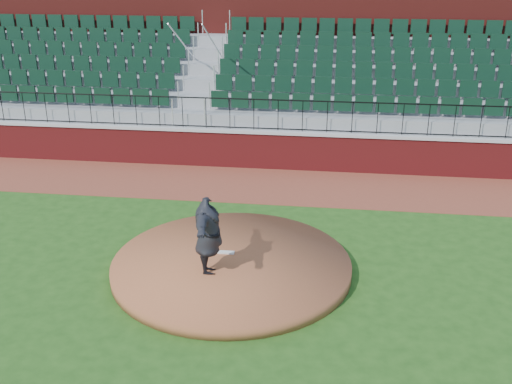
% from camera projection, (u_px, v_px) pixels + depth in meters
% --- Properties ---
extents(ground, '(90.00, 90.00, 0.00)m').
position_uv_depth(ground, '(247.00, 270.00, 13.55)').
color(ground, '#204A15').
rests_on(ground, ground).
extents(warning_track, '(34.00, 3.20, 0.01)m').
position_uv_depth(warning_track, '(272.00, 185.00, 18.53)').
color(warning_track, brown).
rests_on(warning_track, ground).
extents(field_wall, '(34.00, 0.35, 1.20)m').
position_uv_depth(field_wall, '(278.00, 151.00, 19.78)').
color(field_wall, maroon).
rests_on(field_wall, ground).
extents(wall_cap, '(34.00, 0.45, 0.10)m').
position_uv_depth(wall_cap, '(278.00, 132.00, 19.54)').
color(wall_cap, '#B7B7B7').
rests_on(wall_cap, field_wall).
extents(wall_railing, '(34.00, 0.05, 1.00)m').
position_uv_depth(wall_railing, '(278.00, 115.00, 19.34)').
color(wall_railing, black).
rests_on(wall_railing, wall_cap).
extents(seating_stands, '(34.00, 5.10, 4.60)m').
position_uv_depth(seating_stands, '(285.00, 83.00, 21.66)').
color(seating_stands, gray).
rests_on(seating_stands, ground).
extents(concourse_wall, '(34.00, 0.50, 5.50)m').
position_uv_depth(concourse_wall, '(292.00, 58.00, 24.08)').
color(concourse_wall, maroon).
rests_on(concourse_wall, ground).
extents(pitchers_mound, '(5.35, 5.35, 0.25)m').
position_uv_depth(pitchers_mound, '(232.00, 265.00, 13.47)').
color(pitchers_mound, brown).
rests_on(pitchers_mound, ground).
extents(pitching_rubber, '(0.52, 0.14, 0.03)m').
position_uv_depth(pitching_rubber, '(223.00, 252.00, 13.77)').
color(pitching_rubber, silver).
rests_on(pitching_rubber, pitchers_mound).
extents(pitcher, '(0.90, 2.17, 1.71)m').
position_uv_depth(pitcher, '(208.00, 236.00, 12.62)').
color(pitcher, black).
rests_on(pitcher, pitchers_mound).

